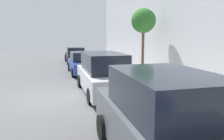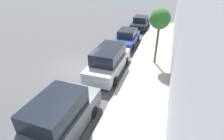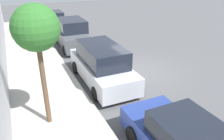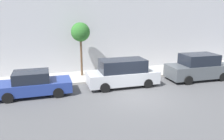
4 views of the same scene
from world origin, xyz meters
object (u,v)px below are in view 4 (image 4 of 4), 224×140
object	(u,v)px
parked_suv_second	(198,68)
parked_minivan_third	(123,73)
parked_sedan_fourth	(33,84)
street_tree	(80,33)

from	to	relation	value
parked_suv_second	parked_minivan_third	xyz separation A→B (m)	(0.20, 6.06, -0.01)
parked_minivan_third	parked_sedan_fourth	xyz separation A→B (m)	(-0.09, 5.86, -0.20)
parked_minivan_third	parked_sedan_fourth	distance (m)	5.87
parked_suv_second	street_tree	world-z (taller)	street_tree
parked_sedan_fourth	street_tree	xyz separation A→B (m)	(3.12, -3.51, 2.79)
parked_minivan_third	street_tree	bearing A→B (deg)	37.78
street_tree	parked_minivan_third	bearing A→B (deg)	-142.22
parked_minivan_third	parked_sedan_fourth	size ratio (longest dim) A/B	1.09
parked_minivan_third	street_tree	distance (m)	4.63
parked_suv_second	parked_sedan_fourth	size ratio (longest dim) A/B	1.08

